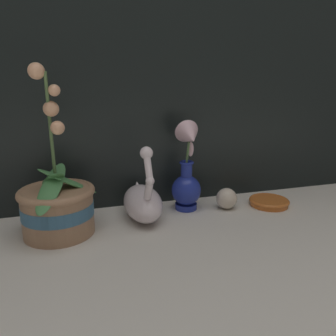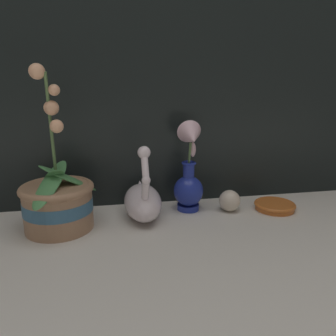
{
  "view_description": "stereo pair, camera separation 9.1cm",
  "coord_description": "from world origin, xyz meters",
  "px_view_note": "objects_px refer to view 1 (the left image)",
  "views": [
    {
      "loc": [
        -0.25,
        -0.72,
        0.38
      ],
      "look_at": [
        -0.0,
        0.12,
        0.15
      ],
      "focal_mm": 35.0,
      "sensor_mm": 36.0,
      "label": 1
    },
    {
      "loc": [
        -0.16,
        -0.74,
        0.38
      ],
      "look_at": [
        -0.0,
        0.12,
        0.15
      ],
      "focal_mm": 35.0,
      "sensor_mm": 36.0,
      "label": 2
    }
  ],
  "objects_px": {
    "orchid_potted_plant": "(58,204)",
    "blue_vase": "(187,176)",
    "glass_sphere": "(227,198)",
    "amber_dish": "(269,202)",
    "swan_figurine": "(143,201)"
  },
  "relations": [
    {
      "from": "orchid_potted_plant",
      "to": "blue_vase",
      "type": "height_order",
      "value": "orchid_potted_plant"
    },
    {
      "from": "blue_vase",
      "to": "swan_figurine",
      "type": "bearing_deg",
      "value": -169.9
    },
    {
      "from": "blue_vase",
      "to": "amber_dish",
      "type": "relative_size",
      "value": 2.21
    },
    {
      "from": "swan_figurine",
      "to": "amber_dish",
      "type": "bearing_deg",
      "value": -2.04
    },
    {
      "from": "blue_vase",
      "to": "amber_dish",
      "type": "xyz_separation_m",
      "value": [
        0.26,
        -0.04,
        -0.1
      ]
    },
    {
      "from": "amber_dish",
      "to": "glass_sphere",
      "type": "bearing_deg",
      "value": 174.03
    },
    {
      "from": "glass_sphere",
      "to": "amber_dish",
      "type": "xyz_separation_m",
      "value": [
        0.14,
        -0.01,
        -0.02
      ]
    },
    {
      "from": "swan_figurine",
      "to": "amber_dish",
      "type": "height_order",
      "value": "swan_figurine"
    },
    {
      "from": "glass_sphere",
      "to": "orchid_potted_plant",
      "type": "bearing_deg",
      "value": -176.07
    },
    {
      "from": "glass_sphere",
      "to": "amber_dish",
      "type": "bearing_deg",
      "value": -5.97
    },
    {
      "from": "glass_sphere",
      "to": "blue_vase",
      "type": "bearing_deg",
      "value": 168.26
    },
    {
      "from": "blue_vase",
      "to": "glass_sphere",
      "type": "xyz_separation_m",
      "value": [
        0.12,
        -0.03,
        -0.08
      ]
    },
    {
      "from": "orchid_potted_plant",
      "to": "swan_figurine",
      "type": "distance_m",
      "value": 0.23
    },
    {
      "from": "swan_figurine",
      "to": "glass_sphere",
      "type": "xyz_separation_m",
      "value": [
        0.26,
        0.0,
        -0.02
      ]
    },
    {
      "from": "orchid_potted_plant",
      "to": "blue_vase",
      "type": "bearing_deg",
      "value": 9.04
    }
  ]
}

